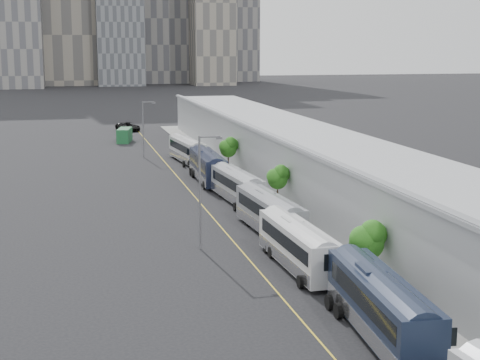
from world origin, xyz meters
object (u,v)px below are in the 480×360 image
object	(u,v)px
shipping_container	(125,135)
bus_4	(237,189)
bus_6	(187,152)
street_lamp_far	(144,125)
street_lamp_near	(202,185)
bus_2	(298,249)
suv	(128,127)
bus_1	(380,311)
bus_5	(208,169)
bus_3	(270,217)

from	to	relation	value
shipping_container	bus_4	bearing A→B (deg)	-69.13
bus_6	street_lamp_far	bearing A→B (deg)	126.18
bus_4	street_lamp_near	bearing A→B (deg)	-116.48
bus_2	suv	xyz separation A→B (m)	(-5.07, 98.09, -0.67)
shipping_container	bus_6	bearing A→B (deg)	-61.67
bus_1	bus_6	world-z (taller)	bus_1
bus_1	bus_2	xyz separation A→B (m)	(-0.59, 14.30, -0.10)
shipping_container	suv	bearing A→B (deg)	95.69
street_lamp_near	suv	xyz separation A→B (m)	(1.20, 90.84, -4.71)
bus_1	bus_4	world-z (taller)	bus_1
bus_4	street_lamp_far	distance (m)	36.44
bus_4	bus_5	world-z (taller)	bus_5
bus_1	bus_3	bearing A→B (deg)	93.95
bus_2	street_lamp_far	world-z (taller)	street_lamp_far
bus_4	shipping_container	xyz separation A→B (m)	(-8.15, 55.11, -0.28)
bus_4	street_lamp_far	xyz separation A→B (m)	(-6.51, 35.68, 3.52)
bus_3	suv	world-z (taller)	bus_3
bus_1	bus_2	world-z (taller)	bus_1
street_lamp_near	shipping_container	size ratio (longest dim) A/B	1.67
bus_4	street_lamp_near	size ratio (longest dim) A/B	1.28
bus_2	shipping_container	distance (m)	80.83
bus_6	street_lamp_near	world-z (taller)	street_lamp_near
bus_3	street_lamp_near	xyz separation A→B (m)	(-7.05, -3.78, 4.02)
bus_6	shipping_container	xyz separation A→B (m)	(-7.31, 25.71, -0.30)
bus_4	bus_5	distance (m)	12.89
bus_2	bus_3	bearing A→B (deg)	84.34
bus_1	bus_5	xyz separation A→B (m)	(-0.47, 52.56, 0.00)
bus_3	bus_5	size ratio (longest dim) A/B	0.96
suv	bus_6	bearing A→B (deg)	-106.97
bus_2	street_lamp_near	xyz separation A→B (m)	(-6.27, 7.25, 4.04)
street_lamp_far	bus_5	bearing A→B (deg)	-76.13
street_lamp_near	suv	bearing A→B (deg)	89.24
bus_1	bus_4	size ratio (longest dim) A/B	1.09
bus_4	bus_6	distance (m)	29.42
bus_5	street_lamp_near	bearing A→B (deg)	-100.70
bus_6	suv	bearing A→B (deg)	90.96
bus_6	suv	distance (m)	43.60
bus_1	shipping_container	bearing A→B (deg)	99.06
bus_2	street_lamp_far	xyz separation A→B (m)	(-5.52, 61.08, 3.48)
bus_1	bus_5	world-z (taller)	bus_5
bus_3	bus_4	size ratio (longest dim) A/B	1.04
bus_1	bus_4	bearing A→B (deg)	93.80
bus_5	street_lamp_far	xyz separation A→B (m)	(-5.64, 22.82, 3.38)
bus_6	street_lamp_far	world-z (taller)	street_lamp_far
bus_5	shipping_container	world-z (taller)	bus_5
street_lamp_near	suv	world-z (taller)	street_lamp_near
bus_4	bus_6	world-z (taller)	bus_6
bus_4	bus_5	xyz separation A→B (m)	(-0.88, 12.86, 0.14)
shipping_container	suv	size ratio (longest dim) A/B	0.91
shipping_container	bus_1	bearing A→B (deg)	-72.87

